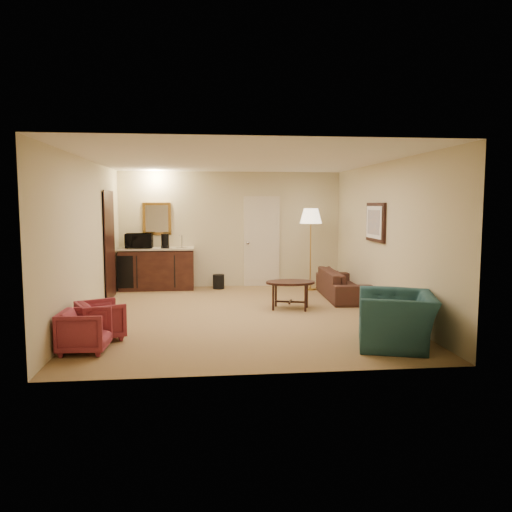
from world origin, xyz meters
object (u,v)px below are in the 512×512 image
at_px(coffee_table, 290,295).
at_px(microwave, 139,239).
at_px(wetbar_cabinet, 157,269).
at_px(rose_chair_near, 101,318).
at_px(sofa, 343,279).
at_px(floor_lamp, 310,249).
at_px(waste_bin, 219,282).
at_px(rose_chair_far, 85,329).
at_px(teal_armchair, 397,310).
at_px(coffee_maker, 165,241).

relative_size(coffee_table, microwave, 1.53).
xyz_separation_m(wetbar_cabinet, microwave, (-0.37, -0.02, 0.65)).
distance_m(rose_chair_near, microwave, 4.13).
bearing_deg(wetbar_cabinet, sofa, -20.49).
distance_m(floor_lamp, microwave, 3.75).
xyz_separation_m(floor_lamp, waste_bin, (-2.00, 0.33, -0.74)).
relative_size(rose_chair_far, microwave, 1.05).
bearing_deg(rose_chair_far, sofa, -51.31).
bearing_deg(coffee_table, microwave, 141.37).
bearing_deg(waste_bin, microwave, 178.19).
distance_m(rose_chair_near, floor_lamp, 5.29).
relative_size(teal_armchair, coffee_table, 1.25).
relative_size(coffee_table, coffee_maker, 2.80).
bearing_deg(rose_chair_far, waste_bin, -20.21).
bearing_deg(floor_lamp, coffee_table, -111.97).
height_order(rose_chair_far, coffee_table, rose_chair_far).
distance_m(sofa, teal_armchair, 3.40).
distance_m(wetbar_cabinet, coffee_maker, 0.66).
bearing_deg(coffee_maker, teal_armchair, -65.59).
height_order(sofa, coffee_maker, coffee_maker).
relative_size(sofa, teal_armchair, 1.76).
relative_size(wetbar_cabinet, rose_chair_near, 2.75).
xyz_separation_m(sofa, floor_lamp, (-0.45, 1.02, 0.52)).
height_order(wetbar_cabinet, coffee_table, wetbar_cabinet).
bearing_deg(coffee_table, waste_bin, 117.87).
relative_size(rose_chair_far, coffee_table, 0.68).
xyz_separation_m(waste_bin, microwave, (-1.72, 0.05, 0.96)).
xyz_separation_m(coffee_table, microwave, (-2.93, 2.34, 0.86)).
xyz_separation_m(wetbar_cabinet, coffee_maker, (0.20, -0.12, 0.62)).
distance_m(floor_lamp, coffee_maker, 3.17).
distance_m(rose_chair_near, rose_chair_far, 0.59).
height_order(rose_chair_near, waste_bin, rose_chair_near).
height_order(sofa, waste_bin, sofa).
bearing_deg(coffee_maker, floor_lamp, -16.16).
relative_size(sofa, microwave, 3.35).
relative_size(teal_armchair, rose_chair_near, 1.83).
bearing_deg(waste_bin, rose_chair_far, -112.01).
distance_m(waste_bin, microwave, 1.97).
distance_m(sofa, rose_chair_near, 4.98).
bearing_deg(coffee_table, sofa, 37.02).
bearing_deg(wetbar_cabinet, microwave, -177.58).
height_order(teal_armchair, coffee_table, teal_armchair).
distance_m(teal_armchair, rose_chair_near, 4.04).
bearing_deg(waste_bin, teal_armchair, -65.08).
relative_size(wetbar_cabinet, microwave, 2.86).
bearing_deg(waste_bin, coffee_maker, -177.52).
distance_m(wetbar_cabinet, floor_lamp, 3.40).
relative_size(wetbar_cabinet, waste_bin, 5.16).
relative_size(rose_chair_far, waste_bin, 1.89).
distance_m(sofa, rose_chair_far, 5.38).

